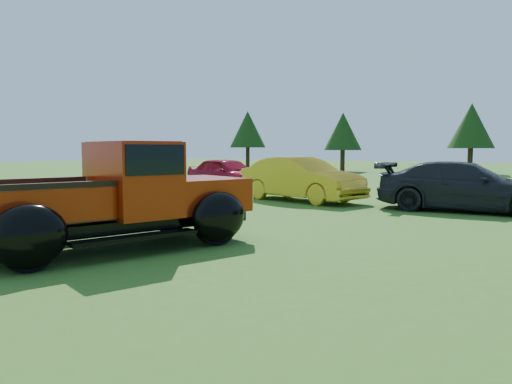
% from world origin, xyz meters
% --- Properties ---
extents(ground, '(120.00, 120.00, 0.00)m').
position_xyz_m(ground, '(0.00, 0.00, 0.00)').
color(ground, '#345F1B').
rests_on(ground, ground).
extents(tree_far_west, '(3.33, 3.33, 5.20)m').
position_xyz_m(tree_far_west, '(-22.00, 30.00, 3.52)').
color(tree_far_west, '#332114').
rests_on(tree_far_west, ground).
extents(tree_west, '(2.94, 2.94, 4.60)m').
position_xyz_m(tree_west, '(-12.00, 29.00, 3.11)').
color(tree_west, '#332114').
rests_on(tree_west, ground).
extents(tree_mid_left, '(3.20, 3.20, 5.00)m').
position_xyz_m(tree_mid_left, '(-3.00, 31.00, 3.38)').
color(tree_mid_left, '#332114').
rests_on(tree_mid_left, ground).
extents(pickup_truck, '(3.53, 5.48, 1.91)m').
position_xyz_m(pickup_truck, '(-1.86, -0.79, 0.91)').
color(pickup_truck, black).
rests_on(pickup_truck, ground).
extents(show_car_red, '(4.36, 2.36, 1.41)m').
position_xyz_m(show_car_red, '(-8.19, 9.84, 0.70)').
color(show_car_red, maroon).
rests_on(show_car_red, ground).
extents(show_car_yellow, '(4.75, 2.45, 1.49)m').
position_xyz_m(show_car_yellow, '(-3.33, 7.81, 0.75)').
color(show_car_yellow, gold).
rests_on(show_car_yellow, ground).
extents(show_car_grey, '(5.09, 2.59, 1.42)m').
position_xyz_m(show_car_grey, '(1.89, 8.13, 0.71)').
color(show_car_grey, black).
rests_on(show_car_grey, ground).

